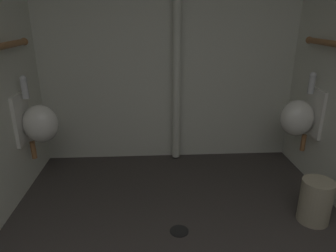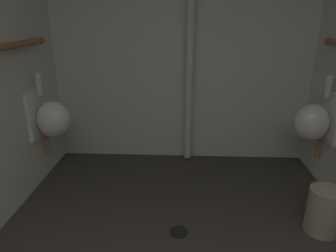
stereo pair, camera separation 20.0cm
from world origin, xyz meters
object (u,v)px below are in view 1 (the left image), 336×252
Objects in this scene: urinal_left_mid at (38,123)px; urinal_right_mid at (299,117)px; standpipe_back_wall at (177,29)px; waste_bin at (315,201)px; floor_drain at (179,231)px.

urinal_left_mid is 2.36m from urinal_right_mid.
standpipe_back_wall reaches higher than urinal_right_mid.
standpipe_back_wall is 1.93m from waste_bin.
waste_bin reaches higher than floor_drain.
standpipe_back_wall reaches higher than waste_bin.
waste_bin is at bearing -50.22° from standpipe_back_wall.
urinal_right_mid is 2.19× the size of waste_bin.
urinal_right_mid is at bearing 0.53° from urinal_left_mid.
floor_drain is at bearing -176.24° from waste_bin.
standpipe_back_wall is at bearing 86.19° from floor_drain.
waste_bin is (2.22, -0.67, -0.45)m from urinal_left_mid.
urinal_left_mid is at bearing -158.53° from standpipe_back_wall.
urinal_right_mid reaches higher than floor_drain.
urinal_left_mid is 5.39× the size of floor_drain.
urinal_left_mid reaches higher than waste_bin.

